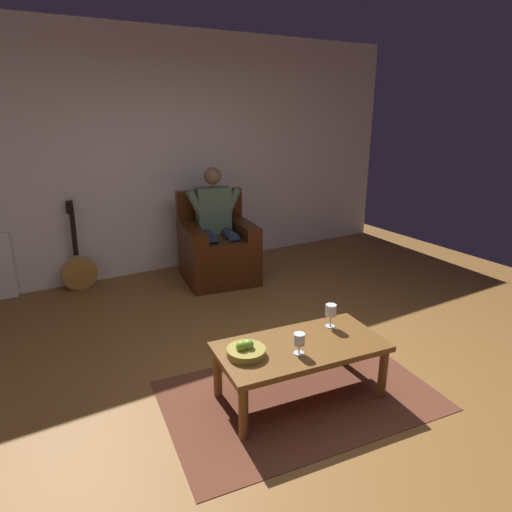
% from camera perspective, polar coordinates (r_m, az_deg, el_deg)
% --- Properties ---
extents(ground_plane, '(7.49, 7.49, 0.00)m').
position_cam_1_polar(ground_plane, '(3.32, 6.97, -16.67)').
color(ground_plane, brown).
extents(wall_back, '(6.65, 0.06, 2.76)m').
position_cam_1_polar(wall_back, '(5.45, -12.46, 12.36)').
color(wall_back, silver).
rests_on(wall_back, ground).
extents(rug, '(1.95, 1.36, 0.01)m').
position_cam_1_polar(rug, '(3.27, 5.53, -17.22)').
color(rug, brown).
rests_on(rug, ground).
extents(armchair, '(0.88, 0.89, 1.00)m').
position_cam_1_polar(armchair, '(5.17, -4.91, 0.77)').
color(armchair, '#401E0B').
rests_on(armchair, ground).
extents(person_seated, '(0.65, 0.60, 1.28)m').
position_cam_1_polar(person_seated, '(5.09, -5.04, 4.47)').
color(person_seated, '#526B54').
rests_on(person_seated, ground).
extents(coffee_table, '(1.18, 0.69, 0.40)m').
position_cam_1_polar(coffee_table, '(3.08, 5.73, -12.02)').
color(coffee_table, brown).
rests_on(coffee_table, ground).
extents(guitar, '(0.37, 0.21, 0.98)m').
position_cam_1_polar(guitar, '(5.26, -21.53, -1.67)').
color(guitar, '#B57F39').
rests_on(guitar, ground).
extents(wine_glass_near, '(0.07, 0.07, 0.14)m').
position_cam_1_polar(wine_glass_near, '(2.91, 5.51, -10.64)').
color(wine_glass_near, silver).
rests_on(wine_glass_near, coffee_table).
extents(wine_glass_far, '(0.08, 0.08, 0.17)m').
position_cam_1_polar(wine_glass_far, '(3.26, 9.48, -6.97)').
color(wine_glass_far, silver).
rests_on(wine_glass_far, coffee_table).
extents(fruit_bowl, '(0.25, 0.25, 0.11)m').
position_cam_1_polar(fruit_bowl, '(2.91, -1.29, -11.95)').
color(fruit_bowl, olive).
rests_on(fruit_bowl, coffee_table).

